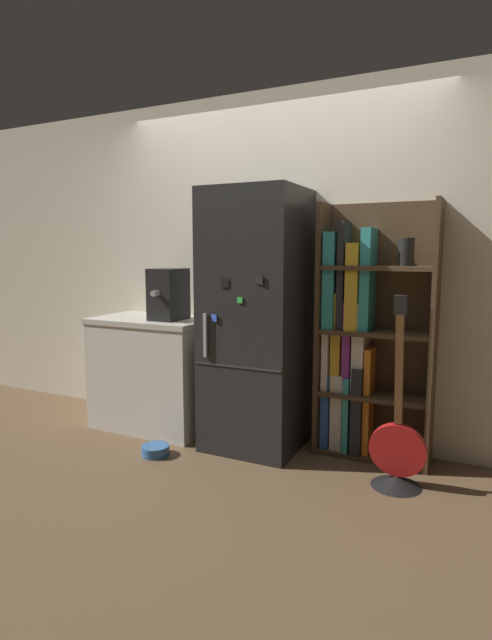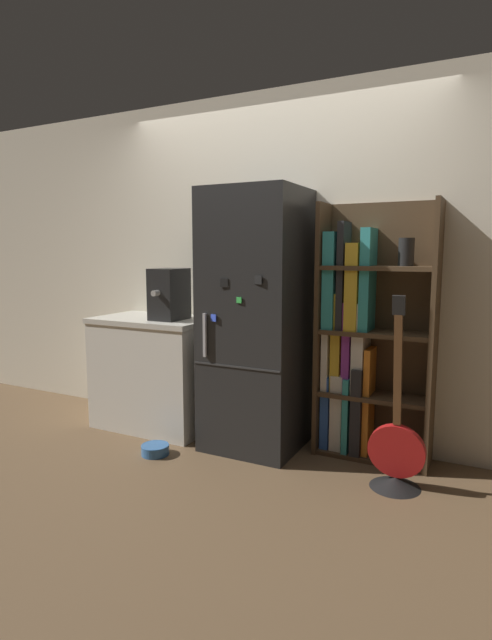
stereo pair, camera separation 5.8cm
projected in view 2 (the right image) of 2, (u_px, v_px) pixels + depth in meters
ground_plane at (247, 451)px, 3.57m from camera, size 16.00×16.00×0.00m
wall_back at (275, 267)px, 3.81m from camera, size 8.00×0.05×2.60m
refrigerator at (256, 321)px, 3.57m from camera, size 0.66×0.65×1.85m
bookshelf at (362, 342)px, 3.43m from camera, size 0.77×0.30×1.75m
kitchen_counter at (156, 372)px, 4.05m from camera, size 0.95×0.61×0.89m
espresso_machine at (169, 294)px, 3.85m from camera, size 0.22×0.34×0.40m
guitar at (396, 461)px, 3.00m from camera, size 0.34×0.31×1.18m
pet_bowl at (155, 449)px, 3.51m from camera, size 0.20×0.20×0.07m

